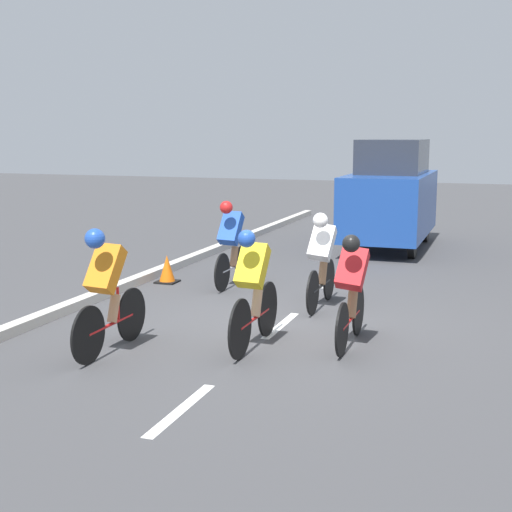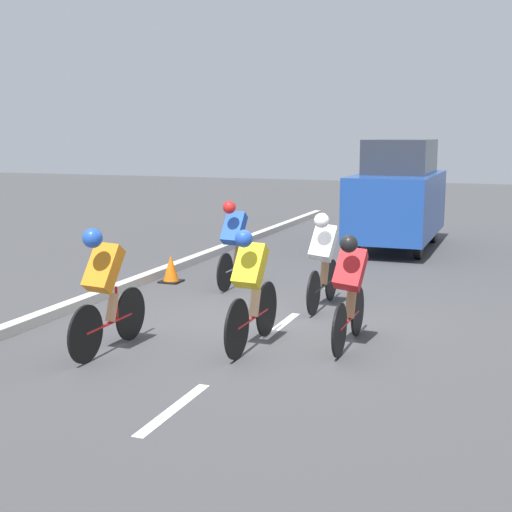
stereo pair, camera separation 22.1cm
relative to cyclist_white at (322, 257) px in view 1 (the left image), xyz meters
The scene contains 12 objects.
ground_plane 1.41m from the cyclist_white, 76.47° to the left, with size 60.00×60.00×0.00m, color #424244.
lane_stripe_near 4.42m from the cyclist_white, 86.38° to the left, with size 0.12×1.40×0.01m, color white.
lane_stripe_mid 1.41m from the cyclist_white, 76.54° to the left, with size 0.12×1.40×0.01m, color white.
lane_stripe_far 2.21m from the cyclist_white, 82.38° to the right, with size 0.12×1.40×0.01m, color white.
curb 3.73m from the cyclist_white, 18.27° to the left, with size 0.20×26.50×0.14m, color beige.
cyclist_white is the anchor object (origin of this frame).
cyclist_red 1.98m from the cyclist_white, 114.69° to the left, with size 0.37×1.62×1.44m.
cyclist_orange 3.55m from the cyclist_white, 58.66° to the left, with size 0.34×1.68×1.54m.
cyclist_blue 2.07m from the cyclist_white, 27.90° to the right, with size 0.34×1.60×1.50m.
cyclist_yellow 2.28m from the cyclist_white, 82.85° to the left, with size 0.33×1.74×1.50m.
support_car 6.16m from the cyclist_white, 90.65° to the right, with size 1.70×3.98×2.47m.
traffic_cone 3.21m from the cyclist_white, 16.88° to the right, with size 0.36×0.36×0.49m.
Camera 1 is at (-2.81, 9.07, 2.61)m, focal length 50.00 mm.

